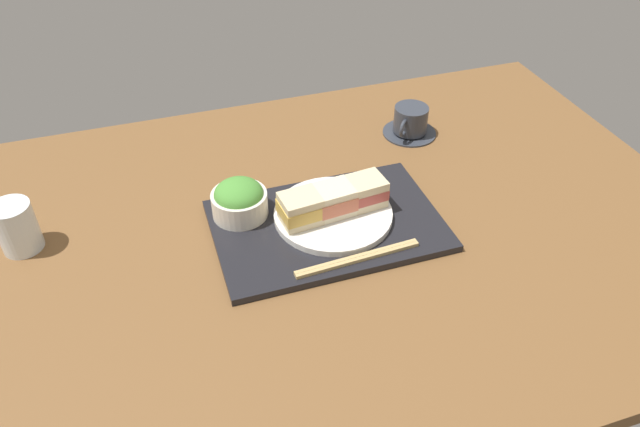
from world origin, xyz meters
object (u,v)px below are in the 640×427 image
at_px(sandwich_near, 300,209).
at_px(drinking_glass, 17,227).
at_px(sandwich_middle, 333,200).
at_px(coffee_cup, 410,122).
at_px(salad_bowl, 239,200).
at_px(chopsticks_pair, 358,258).
at_px(sandwich_plate, 333,214).
at_px(sandwich_far, 365,191).

distance_m(sandwich_near, drinking_glass, 0.50).
xyz_separation_m(sandwich_middle, coffee_cup, (0.27, 0.24, -0.02)).
distance_m(sandwich_near, salad_bowl, 0.12).
height_order(chopsticks_pair, coffee_cup, coffee_cup).
bearing_deg(coffee_cup, drinking_glass, -170.71).
xyz_separation_m(chopsticks_pair, coffee_cup, (0.26, 0.36, 0.01)).
relative_size(sandwich_plate, sandwich_middle, 2.84).
xyz_separation_m(sandwich_near, chopsticks_pair, (0.07, -0.12, -0.04)).
xyz_separation_m(chopsticks_pair, drinking_glass, (-0.55, 0.23, 0.03)).
distance_m(sandwich_far, drinking_glass, 0.62).
height_order(sandwich_middle, salad_bowl, salad_bowl).
bearing_deg(drinking_glass, salad_bowl, -6.89).
bearing_deg(sandwich_plate, coffee_cup, 42.16).
bearing_deg(drinking_glass, sandwich_middle, -11.25).
height_order(sandwich_middle, chopsticks_pair, sandwich_middle).
relative_size(sandwich_near, chopsticks_pair, 0.34).
distance_m(salad_bowl, coffee_cup, 0.46).
relative_size(sandwich_plate, chopsticks_pair, 0.96).
relative_size(sandwich_middle, drinking_glass, 0.83).
bearing_deg(sandwich_near, drinking_glass, 166.53).
height_order(sandwich_near, coffee_cup, sandwich_near).
relative_size(sandwich_middle, salad_bowl, 0.75).
bearing_deg(salad_bowl, sandwich_middle, -21.07).
distance_m(sandwich_middle, salad_bowl, 0.17).
height_order(sandwich_far, chopsticks_pair, sandwich_far).
relative_size(coffee_cup, drinking_glass, 1.29).
bearing_deg(salad_bowl, sandwich_near, -35.45).
distance_m(sandwich_plate, sandwich_near, 0.07).
height_order(sandwich_middle, drinking_glass, drinking_glass).
bearing_deg(sandwich_far, chopsticks_pair, -115.78).
distance_m(sandwich_far, coffee_cup, 0.31).
relative_size(chopsticks_pair, drinking_glass, 2.44).
bearing_deg(salad_bowl, sandwich_far, -13.79).
distance_m(sandwich_middle, coffee_cup, 0.36).
xyz_separation_m(sandwich_middle, drinking_glass, (-0.55, 0.11, -0.01)).
relative_size(sandwich_middle, sandwich_far, 1.02).
bearing_deg(chopsticks_pair, sandwich_far, 64.22).
bearing_deg(salad_bowl, drinking_glass, 173.11).
bearing_deg(chopsticks_pair, salad_bowl, 131.42).
height_order(sandwich_near, salad_bowl, salad_bowl).
bearing_deg(sandwich_far, drinking_glass, 170.52).
distance_m(sandwich_near, chopsticks_pair, 0.14).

